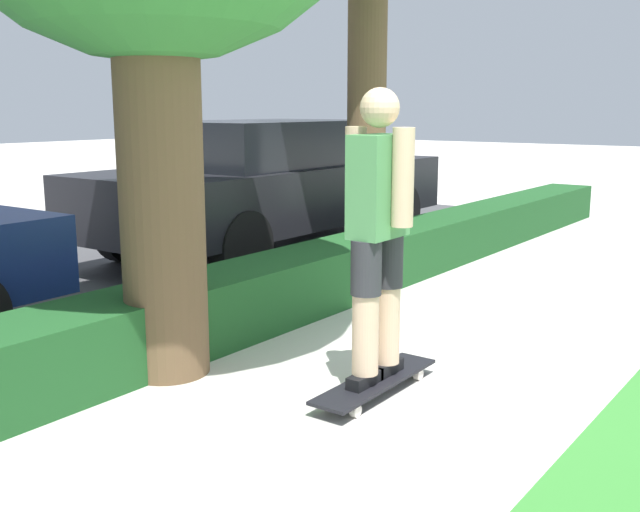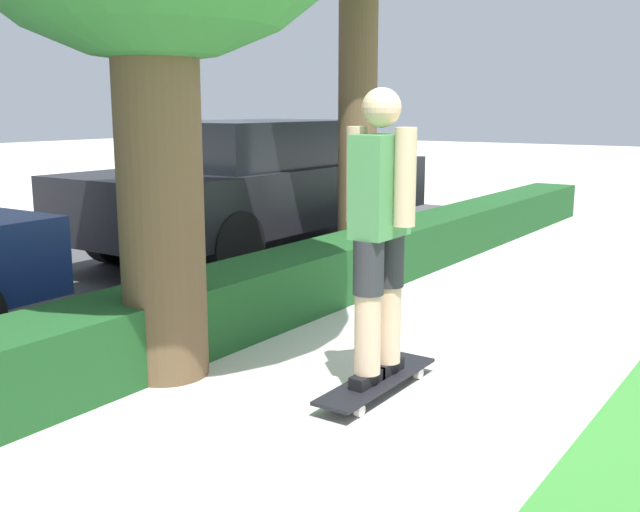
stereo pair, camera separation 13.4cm
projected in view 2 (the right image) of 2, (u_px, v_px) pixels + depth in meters
ground_plane at (410, 391)px, 4.38m from camera, size 60.00×60.00×0.00m
hedge_row at (207, 310)px, 5.23m from camera, size 15.56×0.60×0.48m
skateboard at (377, 381)px, 4.33m from camera, size 1.01×0.24×0.09m
skater_person at (380, 229)px, 4.15m from camera, size 0.49×0.42×1.65m
parked_car_middle at (260, 182)px, 8.51m from camera, size 4.73×1.88×1.48m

